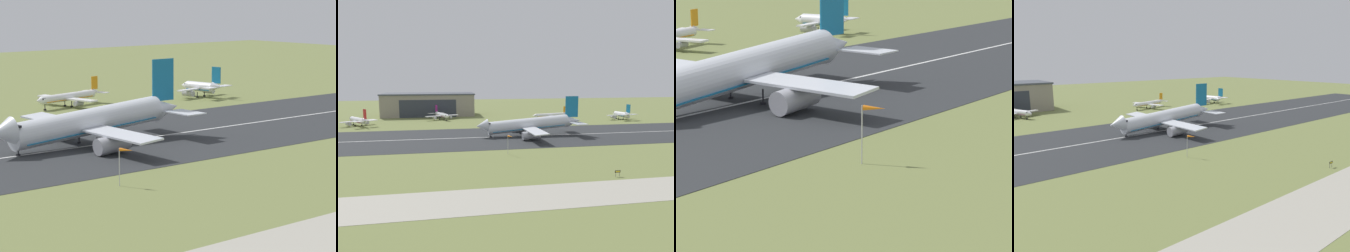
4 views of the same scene
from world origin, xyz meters
TOP-DOWN VIEW (x-y plane):
  - ground_plane at (0.00, 54.42)m, footprint 646.07×646.07m
  - runway_strip at (0.00, 108.84)m, footprint 406.07×53.95m
  - runway_centreline at (0.00, 108.84)m, footprint 365.46×0.70m
  - airplane_landing at (5.97, 109.29)m, footprint 49.76×46.20m
  - airplane_parked_centre at (34.67, 164.23)m, footprint 26.34×21.90m
  - airplane_parked_east at (79.60, 156.48)m, footprint 20.61×17.27m
  - windsock_pole at (-10.29, 73.81)m, footprint 1.60×2.51m

SIDE VIEW (x-z plane):
  - ground_plane at x=0.00m, z-range 0.00..0.00m
  - runway_strip at x=0.00m, z-range 0.00..0.06m
  - runway_centreline at x=0.00m, z-range 0.06..0.07m
  - airplane_parked_centre at x=34.67m, z-range -1.17..6.92m
  - airplane_parked_east at x=79.60m, z-range -1.80..8.28m
  - airplane_landing at x=5.97m, z-range -3.88..14.01m
  - windsock_pole at x=-10.29m, z-range 2.67..9.42m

